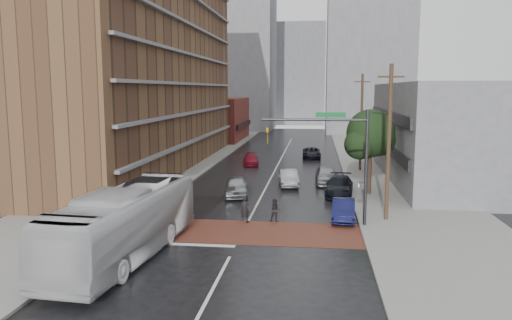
% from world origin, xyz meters
% --- Properties ---
extents(ground, '(160.00, 160.00, 0.00)m').
position_xyz_m(ground, '(0.00, 0.00, 0.00)').
color(ground, black).
rests_on(ground, ground).
extents(crosswalk, '(14.00, 5.00, 0.02)m').
position_xyz_m(crosswalk, '(0.00, 0.50, 0.01)').
color(crosswalk, brown).
rests_on(crosswalk, ground).
extents(sidewalk_west, '(9.00, 90.00, 0.15)m').
position_xyz_m(sidewalk_west, '(-11.50, 25.00, 0.07)').
color(sidewalk_west, gray).
rests_on(sidewalk_west, ground).
extents(sidewalk_east, '(9.00, 90.00, 0.15)m').
position_xyz_m(sidewalk_east, '(11.50, 25.00, 0.07)').
color(sidewalk_east, gray).
rests_on(sidewalk_east, ground).
extents(apartment_block, '(10.00, 44.00, 28.00)m').
position_xyz_m(apartment_block, '(-14.00, 24.00, 14.00)').
color(apartment_block, brown).
rests_on(apartment_block, ground).
extents(storefront_west, '(8.00, 16.00, 7.00)m').
position_xyz_m(storefront_west, '(-12.00, 54.00, 3.50)').
color(storefront_west, maroon).
rests_on(storefront_west, ground).
extents(building_east, '(11.00, 26.00, 9.00)m').
position_xyz_m(building_east, '(16.50, 20.00, 4.50)').
color(building_east, gray).
rests_on(building_east, ground).
extents(distant_tower_west, '(18.00, 16.00, 32.00)m').
position_xyz_m(distant_tower_west, '(-14.00, 78.00, 16.00)').
color(distant_tower_west, gray).
rests_on(distant_tower_west, ground).
extents(distant_tower_east, '(16.00, 14.00, 36.00)m').
position_xyz_m(distant_tower_east, '(14.00, 72.00, 18.00)').
color(distant_tower_east, gray).
rests_on(distant_tower_east, ground).
extents(distant_tower_center, '(12.00, 10.00, 24.00)m').
position_xyz_m(distant_tower_center, '(0.00, 95.00, 12.00)').
color(distant_tower_center, gray).
rests_on(distant_tower_center, ground).
extents(street_tree, '(4.20, 4.10, 6.90)m').
position_xyz_m(street_tree, '(8.52, 12.03, 4.73)').
color(street_tree, '#332319').
rests_on(street_tree, ground).
extents(signal_mast, '(6.50, 0.30, 7.20)m').
position_xyz_m(signal_mast, '(5.85, 2.50, 4.73)').
color(signal_mast, '#2D2D33').
rests_on(signal_mast, ground).
extents(utility_pole_near, '(1.60, 0.26, 10.00)m').
position_xyz_m(utility_pole_near, '(8.80, 4.00, 5.14)').
color(utility_pole_near, '#473321').
rests_on(utility_pole_near, ground).
extents(utility_pole_far, '(1.60, 0.26, 10.00)m').
position_xyz_m(utility_pole_far, '(8.80, 24.00, 5.14)').
color(utility_pole_far, '#473321').
rests_on(utility_pole_far, ground).
extents(transit_bus, '(3.87, 12.88, 3.54)m').
position_xyz_m(transit_bus, '(-5.18, -4.60, 1.77)').
color(transit_bus, silver).
rests_on(transit_bus, ground).
extents(pedestrian_a, '(0.64, 0.49, 1.60)m').
position_xyz_m(pedestrian_a, '(-0.22, 3.00, 0.80)').
color(pedestrian_a, black).
rests_on(pedestrian_a, ground).
extents(pedestrian_b, '(0.75, 0.59, 1.51)m').
position_xyz_m(pedestrian_b, '(1.73, 3.00, 0.76)').
color(pedestrian_b, black).
rests_on(pedestrian_b, ground).
extents(car_travel_a, '(2.54, 4.75, 1.54)m').
position_xyz_m(car_travel_a, '(-2.04, 10.53, 0.77)').
color(car_travel_a, '#96989D').
rests_on(car_travel_a, ground).
extents(car_travel_b, '(2.14, 4.55, 1.44)m').
position_xyz_m(car_travel_b, '(1.89, 15.12, 0.72)').
color(car_travel_b, '#B0B2B9').
rests_on(car_travel_b, ground).
extents(car_travel_c, '(2.36, 4.37, 1.20)m').
position_xyz_m(car_travel_c, '(-3.06, 27.16, 0.60)').
color(car_travel_c, maroon).
rests_on(car_travel_c, ground).
extents(suv_travel, '(2.33, 4.80, 1.31)m').
position_xyz_m(suv_travel, '(3.69, 33.41, 0.66)').
color(suv_travel, black).
rests_on(suv_travel, ground).
extents(car_parked_near, '(1.69, 4.21, 1.36)m').
position_xyz_m(car_parked_near, '(6.09, 4.00, 0.68)').
color(car_parked_near, '#131542').
rests_on(car_parked_near, ground).
extents(car_parked_mid, '(2.56, 5.37, 1.51)m').
position_xyz_m(car_parked_mid, '(6.16, 11.79, 0.76)').
color(car_parked_mid, black).
rests_on(car_parked_mid, ground).
extents(car_parked_far, '(2.05, 4.83, 1.63)m').
position_xyz_m(car_parked_far, '(5.20, 16.55, 0.81)').
color(car_parked_far, '#989A9F').
rests_on(car_parked_far, ground).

